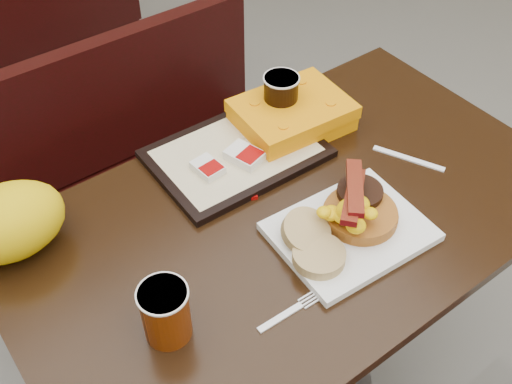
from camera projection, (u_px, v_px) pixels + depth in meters
floor at (283, 384)px, 1.82m from camera, size 6.00×7.00×0.01m
table_near at (287, 313)px, 1.55m from camera, size 1.20×0.70×0.75m
bench_near_n at (150, 167)px, 1.95m from camera, size 1.00×0.46×0.72m
bench_far_s at (11, 14)px, 2.63m from camera, size 1.00×0.46×0.72m
platter at (350, 232)px, 1.23m from camera, size 0.31×0.25×0.02m
pancake_stack at (360, 213)px, 1.24m from camera, size 0.16×0.16×0.03m
sausage_patty at (360, 192)px, 1.25m from camera, size 0.12×0.12×0.01m
scrambled_eggs at (350, 213)px, 1.18m from camera, size 0.11×0.10×0.05m
bacon_strips at (354, 195)px, 1.17m from camera, size 0.18×0.17×0.01m
muffin_bottom at (319, 256)px, 1.17m from camera, size 0.12×0.12×0.02m
muffin_top at (306, 231)px, 1.19m from camera, size 0.11×0.11×0.06m
coffee_cup_near at (166, 313)px, 1.04m from camera, size 0.11×0.11×0.12m
fork at (280, 317)px, 1.10m from camera, size 0.13×0.03×0.00m
knife at (409, 159)px, 1.40m from camera, size 0.09×0.16×0.00m
condiment_ketchup at (249, 195)px, 1.31m from camera, size 0.04×0.04×0.01m
tray at (236, 154)px, 1.40m from camera, size 0.38×0.28×0.02m
hashbrown_sleeve_left at (208, 168)px, 1.34m from camera, size 0.06×0.07×0.02m
hashbrown_sleeve_right at (244, 155)px, 1.37m from camera, size 0.08×0.09×0.02m
coffee_cup_far at (281, 97)px, 1.45m from camera, size 0.10×0.10×0.11m
clamshell at (292, 115)px, 1.46m from camera, size 0.27×0.22×0.07m
paper_bag at (10, 222)px, 1.17m from camera, size 0.22×0.17×0.15m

